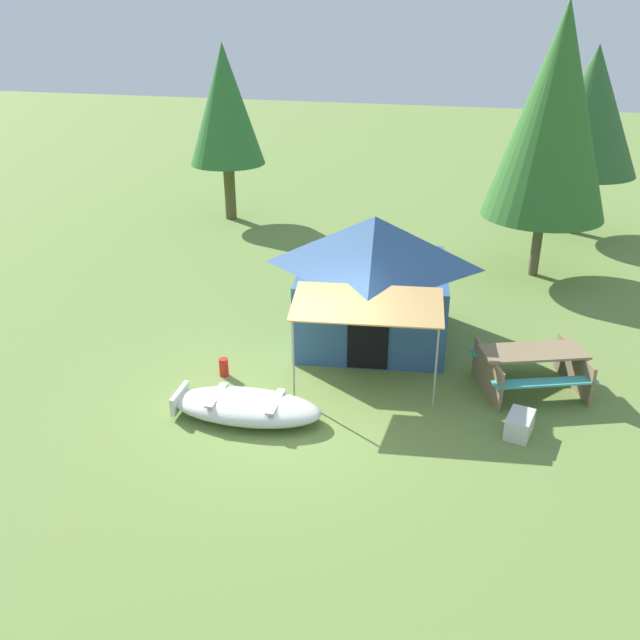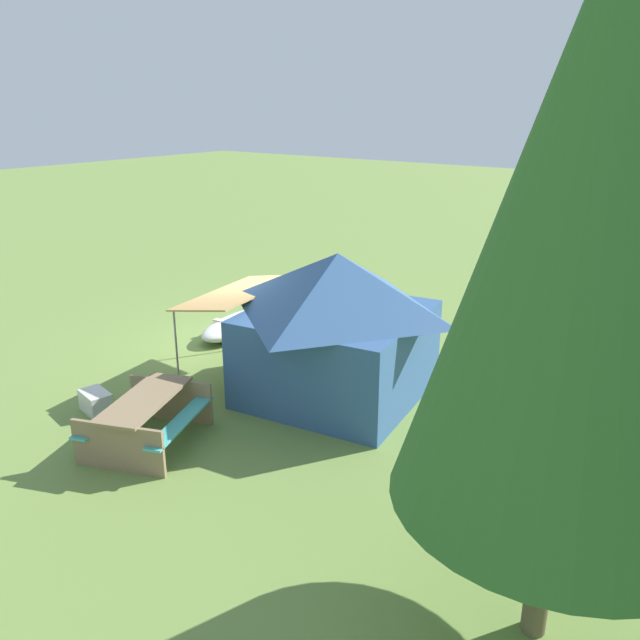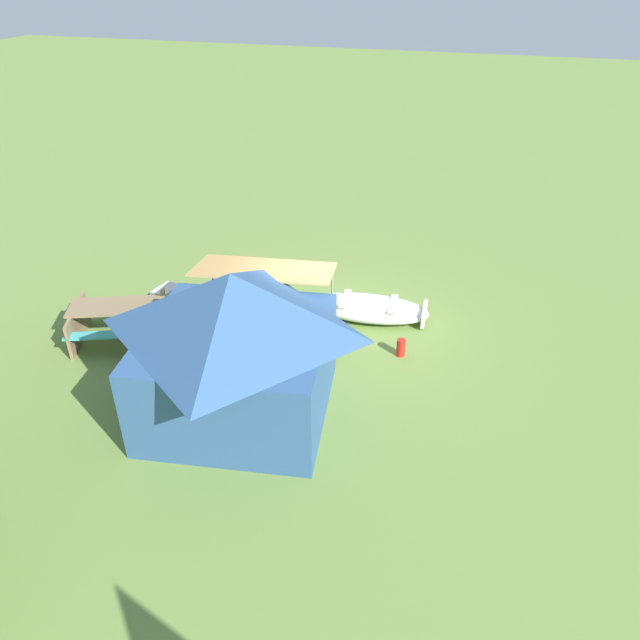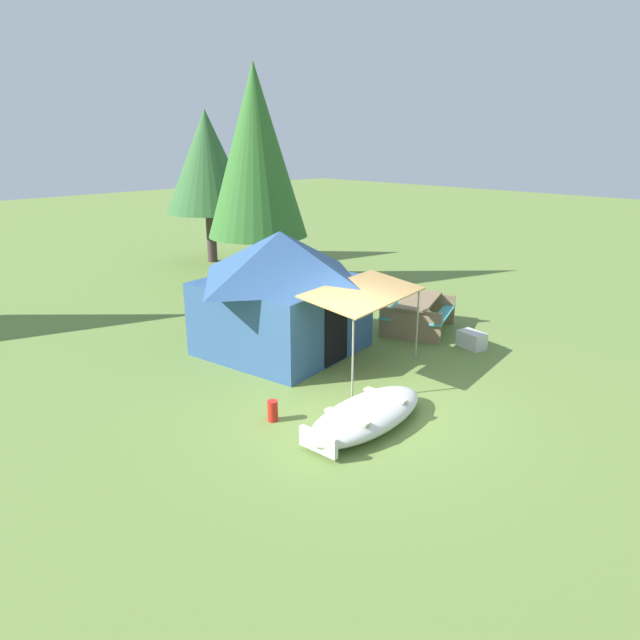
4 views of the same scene
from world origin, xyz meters
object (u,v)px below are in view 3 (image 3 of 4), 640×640
Objects in this scene: cooler_box at (167,295)px; fuel_can at (401,348)px; picnic_table at (118,318)px; beached_rowboat at (369,308)px; canvas_cabin_tent at (236,343)px.

cooler_box reaches higher than fuel_can.
picnic_table is 1.58m from cooler_box.
picnic_table is at bearing 26.07° from beached_rowboat.
cooler_box is at bearing -5.76° from fuel_can.
canvas_cabin_tent is 4.28m from cooler_box.
beached_rowboat is 7.43× the size of fuel_can.
cooler_box is (2.97, -2.85, -1.15)m from canvas_cabin_tent.
canvas_cabin_tent is (1.41, 3.54, 1.12)m from beached_rowboat.
picnic_table reaches higher than fuel_can.
beached_rowboat is 5.07m from picnic_table.
beached_rowboat is 1.19× the size of picnic_table.
beached_rowboat is at bearing -153.93° from picnic_table.
picnic_table is 6.27× the size of fuel_can.
cooler_box is at bearing -43.80° from canvas_cabin_tent.
beached_rowboat is at bearing -111.70° from canvas_cabin_tent.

